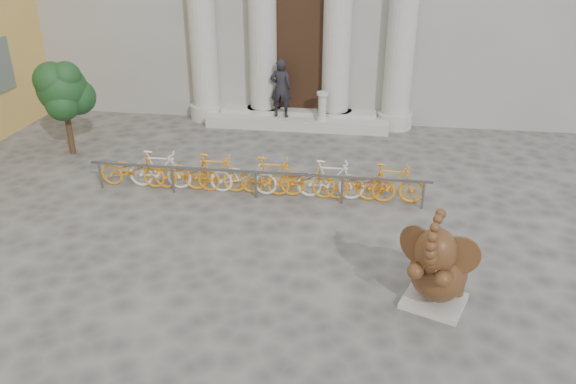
# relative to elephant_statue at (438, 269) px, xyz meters

# --- Properties ---
(ground) EXTENTS (80.00, 80.00, 0.00)m
(ground) POSITION_rel_elephant_statue_xyz_m (-3.65, -0.08, -0.75)
(ground) COLOR #474442
(ground) RESTS_ON ground
(entrance_steps) EXTENTS (6.00, 1.20, 0.36)m
(entrance_steps) POSITION_rel_elephant_statue_xyz_m (-3.65, 9.32, -0.57)
(entrance_steps) COLOR #A8A59E
(entrance_steps) RESTS_ON ground
(elephant_statue) EXTENTS (1.39, 1.63, 2.06)m
(elephant_statue) POSITION_rel_elephant_statue_xyz_m (0.00, 0.00, 0.00)
(elephant_statue) COLOR #A8A59E
(elephant_statue) RESTS_ON ground
(bike_rack) EXTENTS (8.46, 0.53, 1.00)m
(bike_rack) POSITION_rel_elephant_statue_xyz_m (-3.98, 4.03, -0.25)
(bike_rack) COLOR slate
(bike_rack) RESTS_ON ground
(tree) EXTENTS (1.58, 1.44, 2.75)m
(tree) POSITION_rel_elephant_statue_xyz_m (-9.88, 5.92, 1.17)
(tree) COLOR #332114
(tree) RESTS_ON ground
(pedestrian) EXTENTS (0.70, 0.47, 1.90)m
(pedestrian) POSITION_rel_elephant_statue_xyz_m (-4.19, 9.20, 0.56)
(pedestrian) COLOR black
(pedestrian) RESTS_ON entrance_steps
(balustrade_post) EXTENTS (0.38, 0.38, 0.93)m
(balustrade_post) POSITION_rel_elephant_statue_xyz_m (-2.81, 9.02, 0.04)
(balustrade_post) COLOR #A8A59E
(balustrade_post) RESTS_ON entrance_steps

